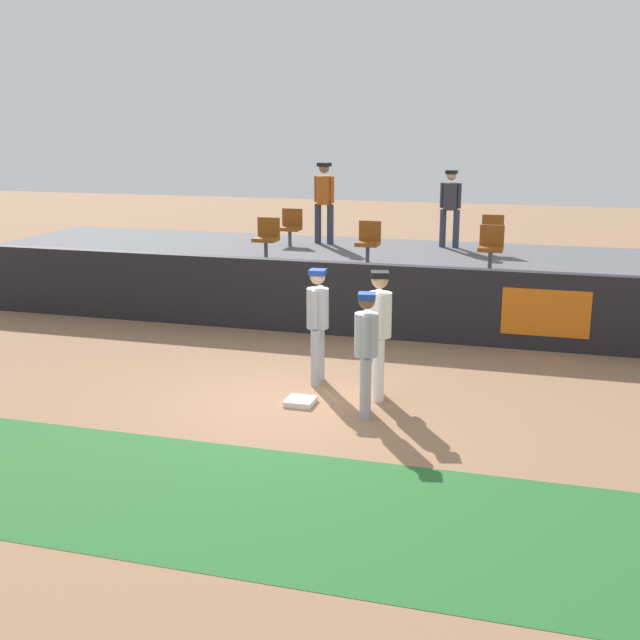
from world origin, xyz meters
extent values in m
plane|color=#936B4C|center=(0.00, 0.00, 0.00)|extent=(60.00, 60.00, 0.00)
cube|color=#26662B|center=(0.00, -3.07, 0.00)|extent=(18.00, 2.80, 0.01)
cube|color=white|center=(0.16, 0.00, 0.04)|extent=(0.40, 0.40, 0.08)
cylinder|color=white|center=(1.11, 0.77, 0.46)|extent=(0.16, 0.16, 0.92)
cylinder|color=white|center=(1.19, 0.45, 0.46)|extent=(0.16, 0.16, 0.92)
cylinder|color=white|center=(1.15, 0.61, 1.24)|extent=(0.43, 0.43, 0.65)
sphere|color=tan|center=(1.15, 0.61, 1.75)|extent=(0.24, 0.24, 0.24)
cube|color=black|center=(1.15, 0.61, 1.82)|extent=(0.31, 0.31, 0.08)
cylinder|color=white|center=(1.10, 0.82, 1.26)|extent=(0.09, 0.09, 0.60)
cylinder|color=white|center=(1.21, 0.40, 1.26)|extent=(0.09, 0.09, 0.60)
ellipsoid|color=brown|center=(1.20, 0.84, 1.00)|extent=(0.17, 0.22, 0.28)
cylinder|color=#9EA3AD|center=(0.10, 1.17, 0.44)|extent=(0.15, 0.15, 0.87)
cylinder|color=#9EA3AD|center=(0.13, 0.85, 0.44)|extent=(0.15, 0.15, 0.87)
cylinder|color=#9EA3AD|center=(0.12, 1.01, 1.18)|extent=(0.36, 0.36, 0.61)
sphere|color=beige|center=(0.12, 1.01, 1.66)|extent=(0.23, 0.23, 0.23)
cube|color=#193899|center=(0.12, 1.01, 1.73)|extent=(0.26, 0.26, 0.08)
cylinder|color=#9EA3AD|center=(0.10, 1.21, 1.20)|extent=(0.09, 0.09, 0.57)
cylinder|color=#9EA3AD|center=(0.13, 0.81, 1.20)|extent=(0.09, 0.09, 0.57)
cylinder|color=#9EA3AD|center=(1.11, 0.01, 0.42)|extent=(0.14, 0.14, 0.84)
cylinder|color=#9EA3AD|center=(1.17, -0.29, 0.42)|extent=(0.14, 0.14, 0.84)
cylinder|color=#9EA3AD|center=(1.14, -0.14, 1.14)|extent=(0.38, 0.38, 0.59)
sphere|color=brown|center=(1.14, -0.14, 1.60)|extent=(0.22, 0.22, 0.22)
cube|color=#193899|center=(1.14, -0.14, 1.67)|extent=(0.27, 0.27, 0.08)
cylinder|color=#9EA3AD|center=(1.10, 0.05, 1.16)|extent=(0.09, 0.09, 0.55)
cylinder|color=#9EA3AD|center=(1.17, -0.34, 1.16)|extent=(0.09, 0.09, 0.55)
cube|color=black|center=(0.00, 3.91, 0.69)|extent=(18.00, 0.24, 1.38)
cube|color=orange|center=(3.43, 3.78, 0.69)|extent=(1.50, 0.02, 0.83)
cube|color=#59595E|center=(0.00, 6.48, 0.57)|extent=(18.00, 4.80, 1.14)
cylinder|color=#4C4C51|center=(-2.33, 7.08, 1.34)|extent=(0.08, 0.08, 0.40)
cube|color=#8C4714|center=(-2.33, 7.08, 1.54)|extent=(0.47, 0.44, 0.08)
cube|color=#8C4714|center=(-2.33, 7.27, 1.78)|extent=(0.47, 0.06, 0.40)
cylinder|color=#4C4C51|center=(-2.26, 5.28, 1.34)|extent=(0.08, 0.08, 0.40)
cube|color=#8C4714|center=(-2.26, 5.28, 1.54)|extent=(0.48, 0.44, 0.08)
cube|color=#8C4714|center=(-2.26, 5.47, 1.78)|extent=(0.48, 0.06, 0.40)
cylinder|color=#4C4C51|center=(-0.09, 5.28, 1.34)|extent=(0.08, 0.08, 0.40)
cube|color=#8C4714|center=(-0.09, 5.28, 1.54)|extent=(0.45, 0.44, 0.08)
cube|color=#8C4714|center=(-0.09, 5.47, 1.78)|extent=(0.45, 0.06, 0.40)
cylinder|color=#4C4C51|center=(2.21, 7.08, 1.34)|extent=(0.08, 0.08, 0.40)
cube|color=#8C4714|center=(2.21, 7.08, 1.54)|extent=(0.46, 0.44, 0.08)
cube|color=#8C4714|center=(2.21, 7.27, 1.78)|extent=(0.46, 0.06, 0.40)
cylinder|color=#4C4C51|center=(2.33, 5.28, 1.34)|extent=(0.08, 0.08, 0.40)
cube|color=#8C4714|center=(2.33, 5.28, 1.54)|extent=(0.47, 0.44, 0.08)
cube|color=#8C4714|center=(2.33, 5.47, 1.78)|extent=(0.47, 0.06, 0.40)
cylinder|color=#33384C|center=(-1.52, 7.64, 1.60)|extent=(0.16, 0.16, 0.92)
cylinder|color=#33384C|center=(-1.85, 7.72, 1.60)|extent=(0.16, 0.16, 0.92)
cylinder|color=#BF5919|center=(-1.68, 7.68, 2.38)|extent=(0.43, 0.43, 0.65)
sphere|color=#8C6647|center=(-1.68, 7.68, 2.89)|extent=(0.24, 0.24, 0.24)
cube|color=black|center=(-1.68, 7.68, 2.97)|extent=(0.31, 0.31, 0.08)
cylinder|color=#BF5919|center=(-1.48, 7.62, 2.40)|extent=(0.09, 0.09, 0.60)
cylinder|color=#BF5919|center=(-1.89, 7.73, 2.40)|extent=(0.09, 0.09, 0.60)
cylinder|color=#33384C|center=(1.36, 7.89, 1.57)|extent=(0.14, 0.14, 0.85)
cylinder|color=#33384C|center=(1.05, 7.93, 1.57)|extent=(0.14, 0.14, 0.85)
cylinder|color=#333338|center=(1.20, 7.91, 2.29)|extent=(0.37, 0.37, 0.60)
sphere|color=tan|center=(1.20, 7.91, 2.76)|extent=(0.22, 0.22, 0.22)
cube|color=black|center=(1.20, 7.91, 2.83)|extent=(0.26, 0.26, 0.08)
cylinder|color=#333338|center=(1.40, 7.88, 2.31)|extent=(0.09, 0.09, 0.56)
cylinder|color=#333338|center=(1.01, 7.93, 2.31)|extent=(0.09, 0.09, 0.56)
camera|label=1|loc=(3.45, -10.33, 3.91)|focal=45.10mm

